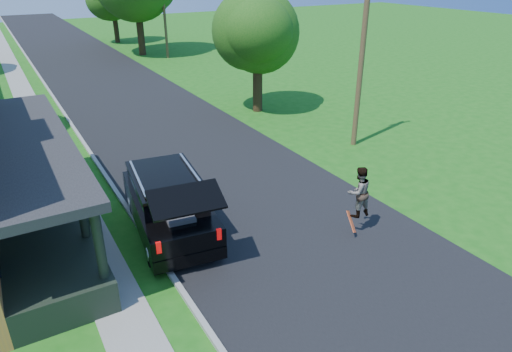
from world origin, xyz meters
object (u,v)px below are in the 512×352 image
tree_right_near (257,22)px  black_suv (169,204)px  skateboarder (359,192)px  utility_pole_near (362,51)px

tree_right_near → black_suv: bearing=-132.1°
black_suv → tree_right_near: tree_right_near is taller
skateboarder → tree_right_near: (3.89, 12.92, 3.52)m
black_suv → tree_right_near: (8.96, 9.91, 3.96)m
black_suv → utility_pole_near: size_ratio=0.67×
black_suv → tree_right_near: bearing=55.0°
skateboarder → utility_pole_near: bearing=-127.8°
black_suv → utility_pole_near: bearing=23.2°
black_suv → tree_right_near: size_ratio=0.76×
tree_right_near → skateboarder: bearing=-106.7°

